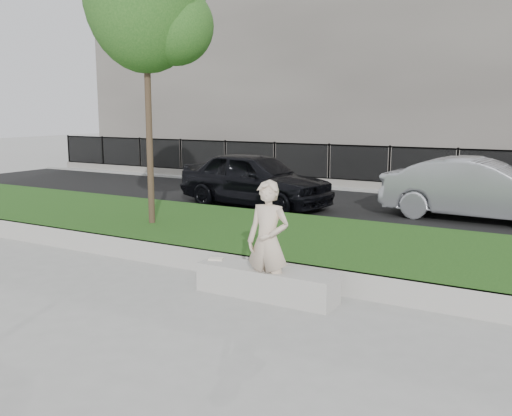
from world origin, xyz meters
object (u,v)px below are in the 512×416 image
Objects in this scene: stone_bench at (266,283)px; car_silver at (480,189)px; car_dark at (255,179)px; book at (216,259)px; man at (268,242)px.

stone_bench is 0.46× the size of car_silver.
stone_bench is at bearing 168.87° from car_silver.
book is at bearing -145.94° from car_dark.
book is 0.05× the size of car_dark.
stone_bench is 0.47× the size of car_dark.
man is at bearing 169.87° from car_silver.
car_dark is at bearing 94.67° from book.
man is 8.18m from car_silver.
car_dark is (-3.21, 6.78, 0.37)m from book.
car_silver is at bearing -71.39° from car_dark.
man is at bearing -139.84° from car_dark.
car_silver is at bearing 77.06° from stone_bench.
car_silver is (1.80, 7.85, 0.60)m from stone_bench.
man reaches higher than stone_bench.
car_silver reaches higher than stone_bench.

